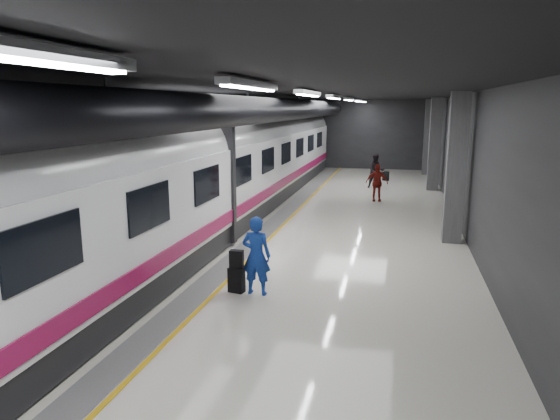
# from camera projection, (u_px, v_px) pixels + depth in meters

# --- Properties ---
(ground) EXTENTS (40.00, 40.00, 0.00)m
(ground) POSITION_uv_depth(u_px,v_px,m) (293.00, 249.00, 14.46)
(ground) COLOR silver
(ground) RESTS_ON ground
(platform_hall) EXTENTS (10.02, 40.02, 4.51)m
(platform_hall) POSITION_uv_depth(u_px,v_px,m) (290.00, 125.00, 14.72)
(platform_hall) COLOR black
(platform_hall) RESTS_ON ground
(train) EXTENTS (3.05, 38.00, 4.05)m
(train) POSITION_uv_depth(u_px,v_px,m) (186.00, 175.00, 14.78)
(train) COLOR black
(train) RESTS_ON ground
(traveler_main) EXTENTS (0.65, 0.43, 1.75)m
(traveler_main) POSITION_uv_depth(u_px,v_px,m) (256.00, 256.00, 10.87)
(traveler_main) COLOR #1642AC
(traveler_main) RESTS_ON ground
(suitcase_main) EXTENTS (0.38, 0.28, 0.56)m
(suitcase_main) POSITION_uv_depth(u_px,v_px,m) (237.00, 280.00, 11.10)
(suitcase_main) COLOR black
(suitcase_main) RESTS_ON ground
(shoulder_bag) EXTENTS (0.31, 0.17, 0.40)m
(shoulder_bag) POSITION_uv_depth(u_px,v_px,m) (237.00, 259.00, 11.00)
(shoulder_bag) COLOR black
(shoulder_bag) RESTS_ON suitcase_main
(traveler_far_a) EXTENTS (1.01, 0.88, 1.76)m
(traveler_far_a) POSITION_uv_depth(u_px,v_px,m) (376.00, 171.00, 25.16)
(traveler_far_a) COLOR black
(traveler_far_a) RESTS_ON ground
(traveler_far_b) EXTENTS (1.00, 0.52, 1.63)m
(traveler_far_b) POSITION_uv_depth(u_px,v_px,m) (377.00, 183.00, 21.73)
(traveler_far_b) COLOR maroon
(traveler_far_b) RESTS_ON ground
(suitcase_far) EXTENTS (0.38, 0.29, 0.50)m
(suitcase_far) POSITION_uv_depth(u_px,v_px,m) (386.00, 176.00, 27.92)
(suitcase_far) COLOR black
(suitcase_far) RESTS_ON ground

